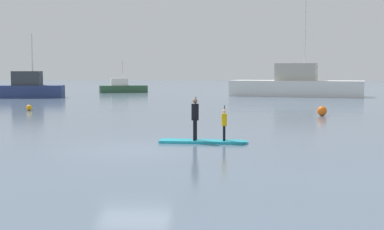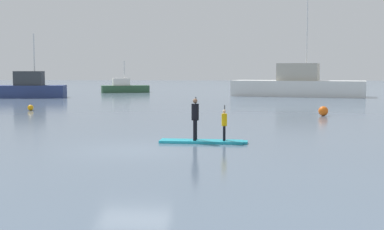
{
  "view_description": "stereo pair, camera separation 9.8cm",
  "coord_description": "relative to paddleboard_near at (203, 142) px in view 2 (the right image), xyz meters",
  "views": [
    {
      "loc": [
        3.16,
        -17.56,
        2.77
      ],
      "look_at": [
        1.92,
        1.45,
        1.11
      ],
      "focal_mm": 48.47,
      "sensor_mm": 36.0,
      "label": 1
    },
    {
      "loc": [
        3.25,
        -17.55,
        2.77
      ],
      "look_at": [
        1.92,
        1.45,
        1.11
      ],
      "focal_mm": 48.47,
      "sensor_mm": 36.0,
      "label": 2
    }
  ],
  "objects": [
    {
      "name": "fishing_boat_green_midground",
      "position": [
        -19.35,
        30.98,
        0.88
      ],
      "size": [
        8.38,
        3.79,
        6.37
      ],
      "color": "navy",
      "rests_on": "ground"
    },
    {
      "name": "paddler_adult",
      "position": [
        -0.31,
        0.02,
        0.96
      ],
      "size": [
        0.3,
        0.5,
        1.64
      ],
      "color": "black",
      "rests_on": "paddleboard_near"
    },
    {
      "name": "mooring_buoy_near",
      "position": [
        6.68,
        12.1,
        0.24
      ],
      "size": [
        0.59,
        0.59,
        0.59
      ],
      "primitive_type": "sphere",
      "color": "orange",
      "rests_on": "ground"
    },
    {
      "name": "fishing_boat_white_large",
      "position": [
        8.29,
        35.76,
        1.13
      ],
      "size": [
        14.25,
        7.38,
        9.98
      ],
      "color": "silver",
      "rests_on": "ground"
    },
    {
      "name": "motor_boat_small_navy",
      "position": [
        -11.78,
        43.25,
        0.57
      ],
      "size": [
        5.98,
        3.4,
        3.88
      ],
      "color": "#2D5638",
      "rests_on": "ground"
    },
    {
      "name": "paddler_child_solo",
      "position": [
        0.8,
        -0.03,
        0.72
      ],
      "size": [
        0.22,
        0.41,
        1.34
      ],
      "color": "black",
      "rests_on": "paddleboard_near"
    },
    {
      "name": "ground_plane",
      "position": [
        -2.32,
        -2.01,
        -0.05
      ],
      "size": [
        240.0,
        240.0,
        0.0
      ],
      "primitive_type": "plane",
      "color": "slate"
    },
    {
      "name": "mooring_buoy_mid",
      "position": [
        -12.56,
        14.89,
        0.15
      ],
      "size": [
        0.4,
        0.4,
        0.4
      ],
      "primitive_type": "sphere",
      "color": "orange",
      "rests_on": "ground"
    },
    {
      "name": "paddleboard_near",
      "position": [
        0.0,
        0.0,
        0.0
      ],
      "size": [
        3.37,
        0.92,
        0.1
      ],
      "color": "#1E9EB2",
      "rests_on": "ground"
    }
  ]
}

